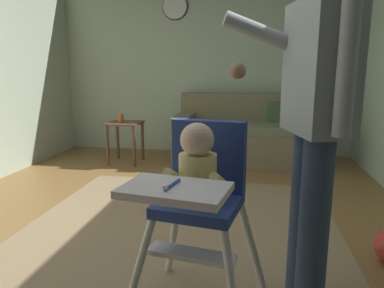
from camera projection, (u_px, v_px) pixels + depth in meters
ground at (150, 247)px, 2.51m from camera, size 5.61×7.22×0.10m
wall_far at (204, 60)px, 4.98m from camera, size 4.81×0.06×2.59m
area_rug at (176, 239)px, 2.51m from camera, size 2.32×2.71×0.01m
couch at (241, 136)px, 4.58m from camera, size 1.63×0.86×0.86m
high_chair at (199, 184)px, 1.64m from camera, size 0.70×0.80×0.94m
adult_standing at (314, 122)px, 1.62m from camera, size 0.59×0.50×1.64m
toy_ball_second at (158, 208)px, 2.88m from camera, size 0.16×0.16×0.16m
side_table at (125, 133)px, 4.51m from camera, size 0.40×0.40×0.52m
sippy_cup at (121, 118)px, 4.48m from camera, size 0.07×0.07×0.10m
wall_clock at (175, 7)px, 4.86m from camera, size 0.35×0.04×0.35m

